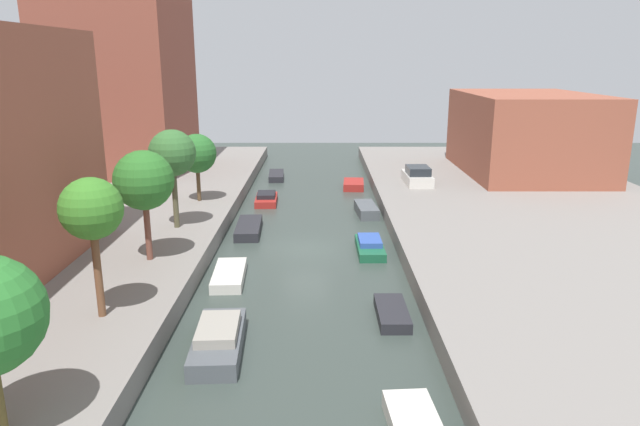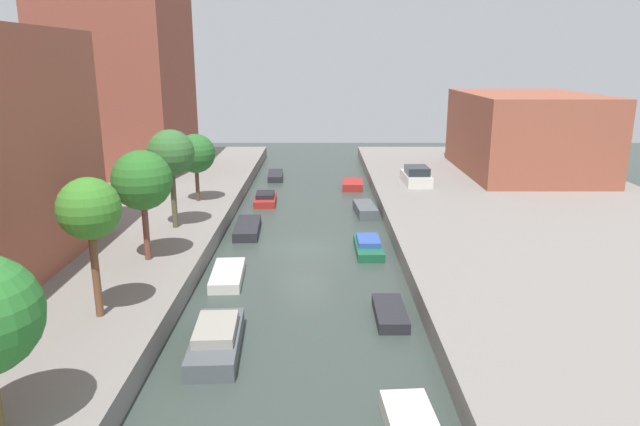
# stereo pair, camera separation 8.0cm
# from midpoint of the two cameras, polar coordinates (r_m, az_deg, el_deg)

# --- Properties ---
(ground_plane) EXTENTS (84.00, 84.00, 0.00)m
(ground_plane) POSITION_cam_midpoint_polar(r_m,az_deg,el_deg) (32.52, -1.46, -3.59)
(ground_plane) COLOR #333D38
(quay_left) EXTENTS (20.00, 64.00, 1.00)m
(quay_left) POSITION_cam_midpoint_polar(r_m,az_deg,el_deg) (36.01, -26.10, -2.47)
(quay_left) COLOR gray
(quay_left) RESTS_ON ground_plane
(quay_right) EXTENTS (20.00, 64.00, 1.00)m
(quay_right) POSITION_cam_midpoint_polar(r_m,az_deg,el_deg) (35.32, 23.68, -2.52)
(quay_right) COLOR gray
(quay_right) RESTS_ON ground_plane
(apartment_tower_far) EXTENTS (10.00, 12.33, 19.99)m
(apartment_tower_far) POSITION_cam_midpoint_polar(r_m,az_deg,el_deg) (52.93, -19.21, 14.91)
(apartment_tower_far) COLOR brown
(apartment_tower_far) RESTS_ON quay_left
(low_block_right) EXTENTS (10.00, 14.67, 6.58)m
(low_block_right) POSITION_cam_midpoint_polar(r_m,az_deg,el_deg) (51.60, 19.60, 7.40)
(low_block_right) COLOR brown
(low_block_right) RESTS_ON quay_right
(street_tree_1) EXTENTS (2.27, 2.27, 5.31)m
(street_tree_1) POSITION_cam_midpoint_polar(r_m,az_deg,el_deg) (22.29, -21.73, 0.26)
(street_tree_1) COLOR brown
(street_tree_1) RESTS_ON quay_left
(street_tree_2) EXTENTS (2.80, 2.80, 5.29)m
(street_tree_2) POSITION_cam_midpoint_polar(r_m,az_deg,el_deg) (28.15, -17.08, 3.06)
(street_tree_2) COLOR brown
(street_tree_2) RESTS_ON quay_left
(street_tree_3) EXTENTS (2.61, 2.61, 5.59)m
(street_tree_3) POSITION_cam_midpoint_polar(r_m,az_deg,el_deg) (33.26, -14.44, 5.67)
(street_tree_3) COLOR #4D4932
(street_tree_3) RESTS_ON quay_left
(street_tree_4) EXTENTS (2.60, 2.60, 4.54)m
(street_tree_4) POSITION_cam_midpoint_polar(r_m,az_deg,el_deg) (39.53, -12.12, 5.74)
(street_tree_4) COLOR brown
(street_tree_4) RESTS_ON quay_left
(parked_car) EXTENTS (1.96, 4.06, 1.37)m
(parked_car) POSITION_cam_midpoint_polar(r_m,az_deg,el_deg) (45.21, 9.50, 3.60)
(parked_car) COLOR beige
(parked_car) RESTS_ON quay_right
(moored_boat_left_1) EXTENTS (1.93, 4.58, 1.04)m
(moored_boat_left_1) POSITION_cam_midpoint_polar(r_m,az_deg,el_deg) (21.92, -10.10, -12.19)
(moored_boat_left_1) COLOR #4C5156
(moored_boat_left_1) RESTS_ON ground_plane
(moored_boat_left_2) EXTENTS (1.64, 3.81, 0.49)m
(moored_boat_left_2) POSITION_cam_midpoint_polar(r_m,az_deg,el_deg) (28.40, -9.05, -6.08)
(moored_boat_left_2) COLOR beige
(moored_boat_left_2) RESTS_ON ground_plane
(moored_boat_left_3) EXTENTS (1.61, 4.36, 0.56)m
(moored_boat_left_3) POSITION_cam_midpoint_polar(r_m,az_deg,el_deg) (35.77, -7.12, -1.48)
(moored_boat_left_3) COLOR #232328
(moored_boat_left_3) RESTS_ON ground_plane
(moored_boat_left_4) EXTENTS (1.65, 3.51, 0.79)m
(moored_boat_left_4) POSITION_cam_midpoint_polar(r_m,az_deg,el_deg) (42.84, -5.39, 1.40)
(moored_boat_left_4) COLOR maroon
(moored_boat_left_4) RESTS_ON ground_plane
(moored_boat_left_5) EXTENTS (1.50, 4.02, 0.52)m
(moored_boat_left_5) POSITION_cam_midpoint_polar(r_m,az_deg,el_deg) (51.61, -4.39, 3.69)
(moored_boat_left_5) COLOR #232328
(moored_boat_left_5) RESTS_ON ground_plane
(moored_boat_right_1) EXTENTS (1.25, 3.07, 0.46)m
(moored_boat_right_1) POSITION_cam_midpoint_polar(r_m,az_deg,el_deg) (24.31, 7.01, -9.77)
(moored_boat_right_1) COLOR #232328
(moored_boat_right_1) RESTS_ON ground_plane
(moored_boat_right_2) EXTENTS (1.47, 3.75, 0.75)m
(moored_boat_right_2) POSITION_cam_midpoint_polar(r_m,az_deg,el_deg) (32.13, 4.85, -3.27)
(moored_boat_right_2) COLOR #195638
(moored_boat_right_2) RESTS_ON ground_plane
(moored_boat_right_3) EXTENTS (1.54, 3.51, 0.70)m
(moored_boat_right_3) POSITION_cam_midpoint_polar(r_m,az_deg,el_deg) (39.65, 4.52, 0.33)
(moored_boat_right_3) COLOR #4C5156
(moored_boat_right_3) RESTS_ON ground_plane
(moored_boat_right_4) EXTENTS (1.81, 3.09, 0.60)m
(moored_boat_right_4) POSITION_cam_midpoint_polar(r_m,az_deg,el_deg) (47.69, 3.27, 2.81)
(moored_boat_right_4) COLOR maroon
(moored_boat_right_4) RESTS_ON ground_plane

